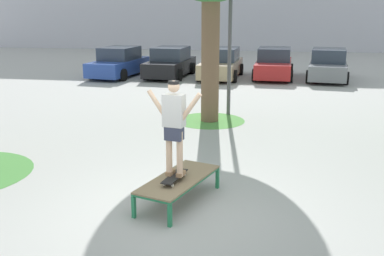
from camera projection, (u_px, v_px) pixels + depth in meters
The scene contains 10 objects.
ground_plane at pixel (179, 212), 7.85m from camera, with size 120.00×120.00×0.00m, color #A8A8A3.
skate_box at pixel (179, 180), 8.16m from camera, with size 1.32×2.04×0.46m.
skateboard at pixel (175, 177), 8.01m from camera, with size 0.35×0.82×0.09m.
skater at pixel (174, 122), 7.75m from camera, with size 0.99×0.34×1.69m.
grass_patch_mid_back at pixel (210, 120), 14.23m from camera, with size 2.20×2.20×0.01m, color #519342.
car_blue at pixel (119, 63), 23.24m from camera, with size 2.34×4.39×1.50m.
car_black at pixel (170, 63), 23.20m from camera, with size 2.19×4.33×1.50m.
car_tan at pixel (221, 64), 22.75m from camera, with size 2.11×4.29×1.50m.
car_red at pixel (274, 64), 22.78m from camera, with size 2.08×4.28×1.50m.
car_grey at pixel (328, 66), 22.21m from camera, with size 2.32×4.39×1.50m.
Camera 1 is at (1.38, -7.09, 3.42)m, focal length 42.42 mm.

